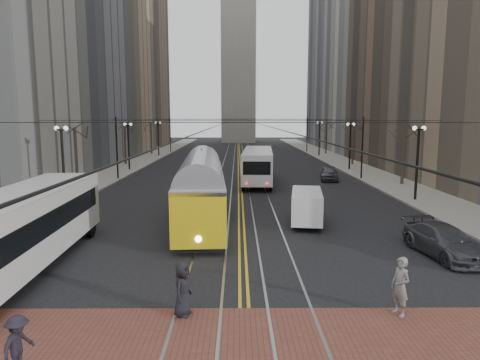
{
  "coord_description": "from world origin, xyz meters",
  "views": [
    {
      "loc": [
        -0.23,
        -14.87,
        6.47
      ],
      "look_at": [
        -0.09,
        9.02,
        3.0
      ],
      "focal_mm": 32.0,
      "sensor_mm": 36.0,
      "label": 1
    }
  ],
  "objects_px": {
    "sedan_grey": "(329,173)",
    "transit_bus": "(18,234)",
    "sedan_parked": "(444,241)",
    "pedestrian_d": "(18,345)",
    "cargo_van": "(307,208)",
    "pedestrian_b": "(400,286)",
    "streetcar": "(201,195)",
    "pedestrian_a": "(182,289)",
    "clock_tower": "(238,4)",
    "rear_bus": "(258,166)"
  },
  "relations": [
    {
      "from": "sedan_grey",
      "to": "transit_bus",
      "type": "bearing_deg",
      "value": -114.87
    },
    {
      "from": "transit_bus",
      "to": "sedan_parked",
      "type": "height_order",
      "value": "transit_bus"
    },
    {
      "from": "pedestrian_d",
      "to": "transit_bus",
      "type": "bearing_deg",
      "value": 38.47
    },
    {
      "from": "cargo_van",
      "to": "pedestrian_b",
      "type": "relative_size",
      "value": 2.35
    },
    {
      "from": "cargo_van",
      "to": "sedan_grey",
      "type": "distance_m",
      "value": 19.49
    },
    {
      "from": "streetcar",
      "to": "cargo_van",
      "type": "relative_size",
      "value": 3.09
    },
    {
      "from": "sedan_grey",
      "to": "pedestrian_a",
      "type": "bearing_deg",
      "value": -100.5
    },
    {
      "from": "pedestrian_a",
      "to": "pedestrian_d",
      "type": "relative_size",
      "value": 1.15
    },
    {
      "from": "clock_tower",
      "to": "pedestrian_a",
      "type": "height_order",
      "value": "clock_tower"
    },
    {
      "from": "transit_bus",
      "to": "pedestrian_d",
      "type": "distance_m",
      "value": 8.05
    },
    {
      "from": "pedestrian_b",
      "to": "cargo_van",
      "type": "bearing_deg",
      "value": 162.51
    },
    {
      "from": "clock_tower",
      "to": "pedestrian_a",
      "type": "bearing_deg",
      "value": -91.13
    },
    {
      "from": "sedan_grey",
      "to": "pedestrian_b",
      "type": "xyz_separation_m",
      "value": [
        -4.26,
        -31.01,
        0.25
      ]
    },
    {
      "from": "pedestrian_b",
      "to": "streetcar",
      "type": "bearing_deg",
      "value": -172.34
    },
    {
      "from": "rear_bus",
      "to": "sedan_parked",
      "type": "bearing_deg",
      "value": -68.16
    },
    {
      "from": "cargo_van",
      "to": "pedestrian_a",
      "type": "xyz_separation_m",
      "value": [
        -6.04,
        -12.28,
        -0.1
      ]
    },
    {
      "from": "streetcar",
      "to": "pedestrian_b",
      "type": "bearing_deg",
      "value": -63.16
    },
    {
      "from": "streetcar",
      "to": "pedestrian_d",
      "type": "relative_size",
      "value": 9.02
    },
    {
      "from": "clock_tower",
      "to": "cargo_van",
      "type": "height_order",
      "value": "clock_tower"
    },
    {
      "from": "clock_tower",
      "to": "streetcar",
      "type": "height_order",
      "value": "clock_tower"
    },
    {
      "from": "clock_tower",
      "to": "cargo_van",
      "type": "xyz_separation_m",
      "value": [
        4.0,
        -91.21,
        -34.94
      ]
    },
    {
      "from": "streetcar",
      "to": "cargo_van",
      "type": "bearing_deg",
      "value": -9.88
    },
    {
      "from": "cargo_van",
      "to": "pedestrian_d",
      "type": "relative_size",
      "value": 2.92
    },
    {
      "from": "transit_bus",
      "to": "pedestrian_b",
      "type": "relative_size",
      "value": 6.92
    },
    {
      "from": "pedestrian_b",
      "to": "pedestrian_a",
      "type": "bearing_deg",
      "value": -112.73
    },
    {
      "from": "transit_bus",
      "to": "pedestrian_d",
      "type": "bearing_deg",
      "value": -65.62
    },
    {
      "from": "clock_tower",
      "to": "cargo_van",
      "type": "bearing_deg",
      "value": -87.49
    },
    {
      "from": "sedan_parked",
      "to": "pedestrian_a",
      "type": "height_order",
      "value": "pedestrian_a"
    },
    {
      "from": "pedestrian_d",
      "to": "streetcar",
      "type": "bearing_deg",
      "value": 0.58
    },
    {
      "from": "streetcar",
      "to": "rear_bus",
      "type": "xyz_separation_m",
      "value": [
        4.3,
        16.3,
        -0.02
      ]
    },
    {
      "from": "pedestrian_a",
      "to": "cargo_van",
      "type": "bearing_deg",
      "value": -10.43
    },
    {
      "from": "clock_tower",
      "to": "sedan_parked",
      "type": "bearing_deg",
      "value": -84.43
    },
    {
      "from": "streetcar",
      "to": "sedan_parked",
      "type": "height_order",
      "value": "streetcar"
    },
    {
      "from": "sedan_parked",
      "to": "pedestrian_d",
      "type": "xyz_separation_m",
      "value": [
        -15.26,
        -9.39,
        0.08
      ]
    },
    {
      "from": "clock_tower",
      "to": "pedestrian_b",
      "type": "bearing_deg",
      "value": -87.16
    },
    {
      "from": "clock_tower",
      "to": "sedan_grey",
      "type": "bearing_deg",
      "value": -82.62
    },
    {
      "from": "transit_bus",
      "to": "cargo_van",
      "type": "distance_m",
      "value": 15.79
    },
    {
      "from": "sedan_parked",
      "to": "pedestrian_a",
      "type": "relative_size",
      "value": 2.74
    },
    {
      "from": "sedan_grey",
      "to": "pedestrian_a",
      "type": "height_order",
      "value": "pedestrian_a"
    },
    {
      "from": "pedestrian_a",
      "to": "pedestrian_b",
      "type": "height_order",
      "value": "pedestrian_b"
    },
    {
      "from": "pedestrian_a",
      "to": "pedestrian_d",
      "type": "xyz_separation_m",
      "value": [
        -3.72,
        -3.29,
        -0.12
      ]
    },
    {
      "from": "streetcar",
      "to": "pedestrian_b",
      "type": "height_order",
      "value": "streetcar"
    },
    {
      "from": "rear_bus",
      "to": "pedestrian_b",
      "type": "height_order",
      "value": "rear_bus"
    },
    {
      "from": "clock_tower",
      "to": "transit_bus",
      "type": "bearing_deg",
      "value": -95.36
    },
    {
      "from": "transit_bus",
      "to": "rear_bus",
      "type": "distance_m",
      "value": 27.77
    },
    {
      "from": "cargo_van",
      "to": "pedestrian_b",
      "type": "xyz_separation_m",
      "value": [
        1.13,
        -12.28,
        -0.03
      ]
    },
    {
      "from": "pedestrian_d",
      "to": "clock_tower",
      "type": "bearing_deg",
      "value": 8.82
    },
    {
      "from": "streetcar",
      "to": "rear_bus",
      "type": "relative_size",
      "value": 1.12
    },
    {
      "from": "sedan_parked",
      "to": "pedestrian_d",
      "type": "bearing_deg",
      "value": -156.22
    },
    {
      "from": "cargo_van",
      "to": "pedestrian_d",
      "type": "distance_m",
      "value": 18.38
    }
  ]
}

